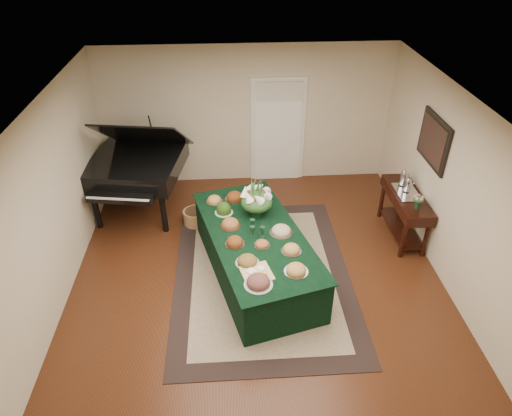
{
  "coord_description": "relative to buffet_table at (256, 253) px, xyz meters",
  "views": [
    {
      "loc": [
        -0.36,
        -5.17,
        4.72
      ],
      "look_at": [
        0.0,
        0.3,
        1.05
      ],
      "focal_mm": 32.0,
      "sensor_mm": 36.0,
      "label": 1
    }
  ],
  "objects": [
    {
      "name": "kitchen_doorway",
      "position": [
        0.62,
        2.87,
        0.65
      ],
      "size": [
        1.05,
        0.07,
        2.1
      ],
      "color": "white",
      "rests_on": "ground"
    },
    {
      "name": "ground",
      "position": [
        0.02,
        -0.1,
        -0.38
      ],
      "size": [
        6.0,
        6.0,
        0.0
      ],
      "primitive_type": "plane",
      "color": "black",
      "rests_on": "ground"
    },
    {
      "name": "grand_piano",
      "position": [
        -1.95,
        1.88,
        0.55
      ],
      "size": [
        1.84,
        2.0,
        1.83
      ],
      "color": "black",
      "rests_on": "ground"
    },
    {
      "name": "food_platters",
      "position": [
        -0.05,
        0.03,
        0.42
      ],
      "size": [
        1.36,
        2.48,
        0.14
      ],
      "color": "silver",
      "rests_on": "buffet_table"
    },
    {
      "name": "tea_service",
      "position": [
        2.51,
        0.95,
        0.55
      ],
      "size": [
        0.34,
        0.58,
        0.3
      ],
      "color": "silver",
      "rests_on": "mahogany_sideboard"
    },
    {
      "name": "wall_painting",
      "position": [
        2.73,
        0.79,
        1.37
      ],
      "size": [
        0.05,
        0.95,
        0.75
      ],
      "color": "black",
      "rests_on": "ground"
    },
    {
      "name": "wicker_basket",
      "position": [
        -0.98,
        1.36,
        -0.25
      ],
      "size": [
        0.41,
        0.41,
        0.26
      ],
      "primitive_type": "cylinder",
      "color": "#9E6D40",
      "rests_on": "ground"
    },
    {
      "name": "buffet_table",
      "position": [
        0.0,
        0.0,
        0.0
      ],
      "size": [
        1.94,
        2.95,
        0.74
      ],
      "color": "black",
      "rests_on": "ground"
    },
    {
      "name": "area_rug",
      "position": [
        0.09,
        -0.05,
        -0.37
      ],
      "size": [
        2.64,
        3.69,
        0.01
      ],
      "color": "black",
      "rests_on": "ground"
    },
    {
      "name": "pink_bouquet",
      "position": [
        2.51,
        0.39,
        0.59
      ],
      "size": [
        0.18,
        0.18,
        0.23
      ],
      "color": "black",
      "rests_on": "mahogany_sideboard"
    },
    {
      "name": "floral_centerpiece",
      "position": [
        0.05,
        0.49,
        0.66
      ],
      "size": [
        0.5,
        0.5,
        0.5
      ],
      "color": "black",
      "rests_on": "buffet_table"
    },
    {
      "name": "green_goblets",
      "position": [
        0.0,
        -0.02,
        0.46
      ],
      "size": [
        0.22,
        0.26,
        0.18
      ],
      "color": "black",
      "rests_on": "buffet_table"
    },
    {
      "name": "cutting_board",
      "position": [
        -0.05,
        -0.85,
        0.4
      ],
      "size": [
        0.46,
        0.46,
        0.1
      ],
      "color": "tan",
      "rests_on": "buffet_table"
    },
    {
      "name": "mahogany_sideboard",
      "position": [
        2.51,
        0.79,
        0.25
      ],
      "size": [
        0.45,
        1.35,
        0.81
      ],
      "color": "black",
      "rests_on": "ground"
    }
  ]
}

